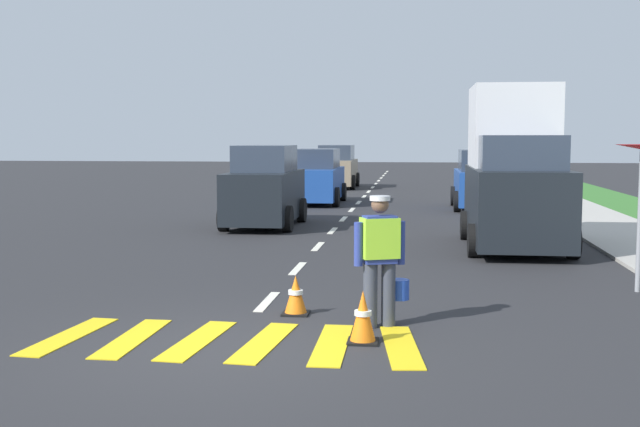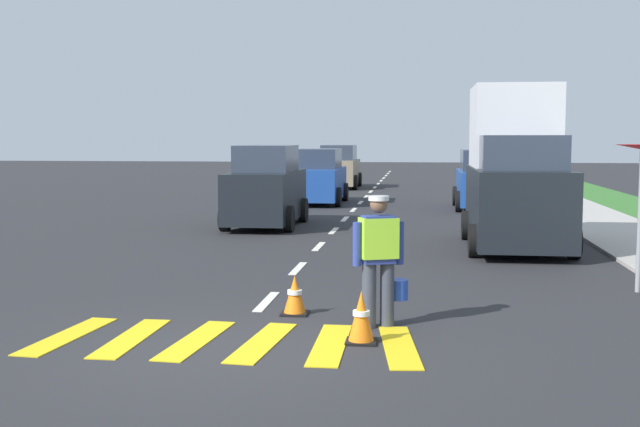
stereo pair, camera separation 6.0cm
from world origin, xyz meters
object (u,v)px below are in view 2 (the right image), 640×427
at_px(car_oncoming_third, 339,168).
at_px(car_parked_far, 482,182).
at_px(traffic_cone_far, 361,317).
at_px(traffic_cone_near, 295,295).
at_px(car_oncoming_second, 318,178).
at_px(road_worker, 380,254).
at_px(delivery_truck, 516,174).
at_px(car_oncoming_lead, 266,189).

xyz_separation_m(car_oncoming_third, car_parked_far, (5.94, -10.64, -0.02)).
bearing_deg(traffic_cone_far, traffic_cone_near, 125.85).
bearing_deg(car_oncoming_second, car_parked_far, -14.94).
relative_size(road_worker, car_parked_far, 0.42).
height_order(traffic_cone_far, car_oncoming_second, car_oncoming_second).
xyz_separation_m(traffic_cone_near, car_parked_far, (3.71, 16.70, 0.65)).
bearing_deg(road_worker, car_parked_far, 81.67).
distance_m(delivery_truck, car_oncoming_third, 20.98).
distance_m(traffic_cone_near, traffic_cone_far, 1.73).
height_order(road_worker, traffic_cone_far, road_worker).
distance_m(car_oncoming_lead, car_oncoming_second, 7.64).
xyz_separation_m(traffic_cone_near, car_oncoming_lead, (-2.47, 10.61, 0.75)).
bearing_deg(traffic_cone_far, car_parked_far, 81.52).
bearing_deg(delivery_truck, car_oncoming_third, 106.48).
xyz_separation_m(car_oncoming_third, car_oncoming_second, (0.20, -9.11, -0.02)).
xyz_separation_m(traffic_cone_far, car_oncoming_second, (-3.04, 19.63, 0.61)).
relative_size(road_worker, traffic_cone_far, 2.69).
bearing_deg(car_oncoming_second, traffic_cone_far, -81.20).
distance_m(traffic_cone_near, car_parked_far, 17.12).
height_order(traffic_cone_near, car_oncoming_third, car_oncoming_third).
distance_m(traffic_cone_near, car_oncoming_lead, 10.92).
relative_size(traffic_cone_far, delivery_truck, 0.13).
xyz_separation_m(delivery_truck, car_oncoming_lead, (-6.19, 3.38, -0.60)).
height_order(traffic_cone_far, car_parked_far, car_parked_far).
relative_size(car_oncoming_lead, car_oncoming_second, 0.95).
bearing_deg(road_worker, car_oncoming_second, 99.69).
height_order(traffic_cone_near, car_parked_far, car_parked_far).
height_order(road_worker, traffic_cone_near, road_worker).
height_order(car_parked_far, car_oncoming_lead, car_oncoming_lead).
xyz_separation_m(traffic_cone_far, car_oncoming_third, (-3.24, 28.74, 0.63)).
bearing_deg(car_oncoming_third, car_oncoming_second, -88.73).
bearing_deg(car_parked_far, car_oncoming_second, 165.06).
distance_m(car_oncoming_third, car_parked_far, 12.18).
bearing_deg(car_oncoming_third, car_parked_far, -60.82).
distance_m(road_worker, traffic_cone_near, 1.47).
xyz_separation_m(delivery_truck, car_oncoming_third, (-5.95, 20.11, -0.67)).
xyz_separation_m(delivery_truck, car_parked_far, (-0.01, 9.47, -0.69)).
bearing_deg(delivery_truck, road_worker, -108.01).
relative_size(traffic_cone_far, car_oncoming_second, 0.15).
bearing_deg(delivery_truck, traffic_cone_far, -107.41).
bearing_deg(car_oncoming_lead, road_worker, -71.91).
bearing_deg(car_parked_far, car_oncoming_third, 119.18).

